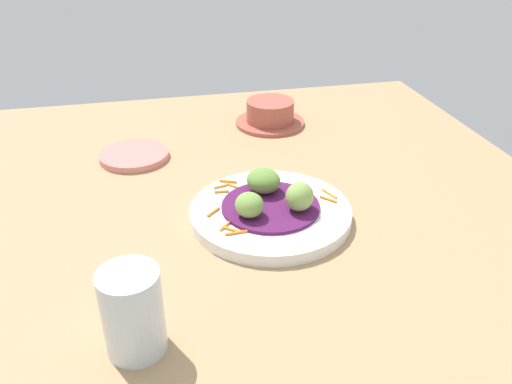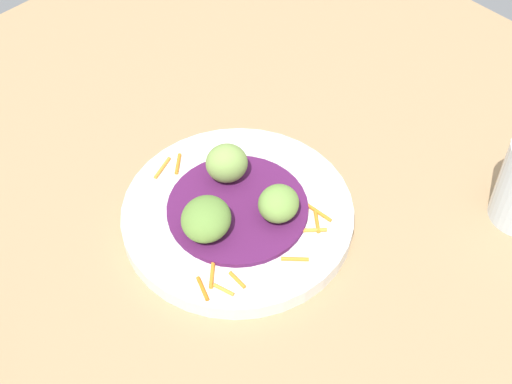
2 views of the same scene
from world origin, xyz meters
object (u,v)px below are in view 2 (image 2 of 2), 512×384
at_px(guac_scoop_left, 227,163).
at_px(main_plate, 238,216).
at_px(guac_scoop_right, 279,204).
at_px(guac_scoop_center, 206,219).

bearing_deg(guac_scoop_left, main_plate, 151.18).
bearing_deg(guac_scoop_right, main_plate, 31.18).
xyz_separation_m(guac_scoop_left, guac_scoop_right, (-0.08, -0.00, -0.00)).
relative_size(guac_scoop_left, guac_scoop_center, 0.82).
distance_m(main_plate, guac_scoop_left, 0.06).
distance_m(guac_scoop_left, guac_scoop_right, 0.08).
bearing_deg(guac_scoop_right, guac_scoop_center, 61.18).
xyz_separation_m(guac_scoop_center, guac_scoop_right, (-0.04, -0.07, -0.00)).
height_order(guac_scoop_center, guac_scoop_right, same).
bearing_deg(guac_scoop_center, main_plate, -88.82).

